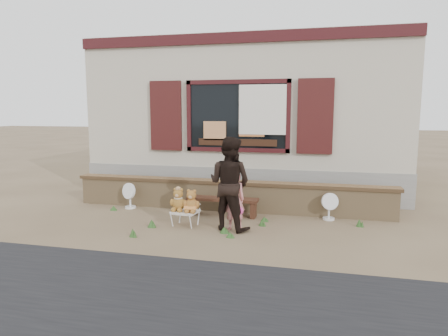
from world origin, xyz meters
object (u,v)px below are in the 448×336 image
(folding_chair, at_px, (185,212))
(child, at_px, (234,200))
(teddy_bear_right, at_px, (192,200))
(adult, at_px, (230,183))
(teddy_bear_left, at_px, (178,199))
(bench, at_px, (222,203))

(folding_chair, height_order, child, child)
(teddy_bear_right, relative_size, adult, 0.25)
(teddy_bear_right, bearing_deg, folding_chair, 180.00)
(teddy_bear_left, distance_m, teddy_bear_right, 0.28)
(bench, height_order, folding_chair, bench)
(adult, bearing_deg, teddy_bear_right, 18.37)
(teddy_bear_right, height_order, child, child)
(folding_chair, distance_m, teddy_bear_right, 0.28)
(child, xyz_separation_m, adult, (-0.09, -0.02, 0.31))
(folding_chair, bearing_deg, bench, 66.26)
(child, bearing_deg, folding_chair, -29.80)
(bench, relative_size, teddy_bear_right, 3.43)
(folding_chair, xyz_separation_m, teddy_bear_left, (-0.14, 0.02, 0.25))
(bench, height_order, teddy_bear_left, teddy_bear_left)
(child, relative_size, adult, 0.64)
(folding_chair, xyz_separation_m, teddy_bear_right, (0.14, -0.02, 0.25))
(teddy_bear_left, xyz_separation_m, adult, (1.01, -0.03, 0.35))
(folding_chair, height_order, adult, adult)
(teddy_bear_left, distance_m, child, 1.10)
(child, height_order, adult, adult)
(adult, bearing_deg, folding_chair, 17.10)
(child, bearing_deg, teddy_bear_left, -30.80)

